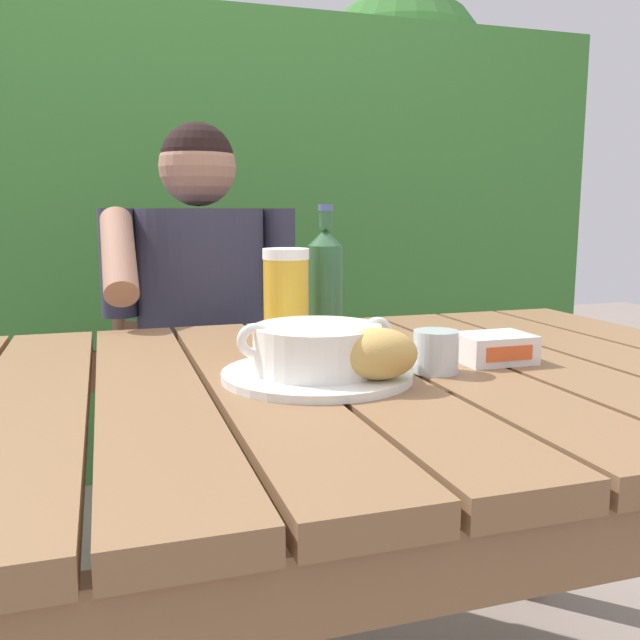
{
  "coord_description": "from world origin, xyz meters",
  "views": [
    {
      "loc": [
        -0.36,
        -0.97,
        0.99
      ],
      "look_at": [
        -0.04,
        0.07,
        0.81
      ],
      "focal_mm": 38.24,
      "sensor_mm": 36.0,
      "label": 1
    }
  ],
  "objects_px": {
    "soup_bowl": "(317,347)",
    "butter_tub": "(494,348)",
    "chair_near_diner": "(196,390)",
    "water_glass_small": "(436,352)",
    "table_knife": "(384,352)",
    "person_eating": "(203,324)",
    "beer_bottle": "(326,282)",
    "serving_plate": "(317,374)",
    "beer_glass": "(286,299)",
    "bread_roll": "(378,354)"
  },
  "relations": [
    {
      "from": "bread_roll",
      "to": "table_knife",
      "type": "bearing_deg",
      "value": 64.66
    },
    {
      "from": "serving_plate",
      "to": "beer_bottle",
      "type": "height_order",
      "value": "beer_bottle"
    },
    {
      "from": "person_eating",
      "to": "bread_roll",
      "type": "height_order",
      "value": "person_eating"
    },
    {
      "from": "soup_bowl",
      "to": "water_glass_small",
      "type": "bearing_deg",
      "value": -5.84
    },
    {
      "from": "table_knife",
      "to": "soup_bowl",
      "type": "bearing_deg",
      "value": -141.84
    },
    {
      "from": "beer_bottle",
      "to": "serving_plate",
      "type": "bearing_deg",
      "value": -110.39
    },
    {
      "from": "person_eating",
      "to": "water_glass_small",
      "type": "bearing_deg",
      "value": -72.24
    },
    {
      "from": "beer_glass",
      "to": "soup_bowl",
      "type": "bearing_deg",
      "value": -93.13
    },
    {
      "from": "butter_tub",
      "to": "water_glass_small",
      "type": "bearing_deg",
      "value": -164.1
    },
    {
      "from": "chair_near_diner",
      "to": "bread_roll",
      "type": "distance_m",
      "value": 1.08
    },
    {
      "from": "beer_bottle",
      "to": "butter_tub",
      "type": "xyz_separation_m",
      "value": [
        0.2,
        -0.27,
        -0.09
      ]
    },
    {
      "from": "bread_roll",
      "to": "table_knife",
      "type": "distance_m",
      "value": 0.23
    },
    {
      "from": "serving_plate",
      "to": "butter_tub",
      "type": "height_order",
      "value": "butter_tub"
    },
    {
      "from": "chair_near_diner",
      "to": "table_knife",
      "type": "xyz_separation_m",
      "value": [
        0.22,
        -0.83,
        0.26
      ]
    },
    {
      "from": "soup_bowl",
      "to": "water_glass_small",
      "type": "height_order",
      "value": "soup_bowl"
    },
    {
      "from": "soup_bowl",
      "to": "serving_plate",
      "type": "bearing_deg",
      "value": 180.0
    },
    {
      "from": "chair_near_diner",
      "to": "table_knife",
      "type": "bearing_deg",
      "value": -75.09
    },
    {
      "from": "butter_tub",
      "to": "table_knife",
      "type": "height_order",
      "value": "butter_tub"
    },
    {
      "from": "table_knife",
      "to": "person_eating",
      "type": "bearing_deg",
      "value": 109.59
    },
    {
      "from": "person_eating",
      "to": "butter_tub",
      "type": "height_order",
      "value": "person_eating"
    },
    {
      "from": "bread_roll",
      "to": "table_knife",
      "type": "relative_size",
      "value": 0.87
    },
    {
      "from": "soup_bowl",
      "to": "beer_bottle",
      "type": "relative_size",
      "value": 0.93
    },
    {
      "from": "beer_bottle",
      "to": "table_knife",
      "type": "distance_m",
      "value": 0.2
    },
    {
      "from": "chair_near_diner",
      "to": "beer_bottle",
      "type": "bearing_deg",
      "value": -75.85
    },
    {
      "from": "person_eating",
      "to": "beer_bottle",
      "type": "height_order",
      "value": "person_eating"
    },
    {
      "from": "serving_plate",
      "to": "bread_roll",
      "type": "bearing_deg",
      "value": -49.4
    },
    {
      "from": "person_eating",
      "to": "serving_plate",
      "type": "height_order",
      "value": "person_eating"
    },
    {
      "from": "soup_bowl",
      "to": "bread_roll",
      "type": "relative_size",
      "value": 1.87
    },
    {
      "from": "serving_plate",
      "to": "beer_glass",
      "type": "bearing_deg",
      "value": 86.87
    },
    {
      "from": "chair_near_diner",
      "to": "table_knife",
      "type": "distance_m",
      "value": 0.89
    },
    {
      "from": "table_knife",
      "to": "butter_tub",
      "type": "bearing_deg",
      "value": -36.4
    },
    {
      "from": "beer_glass",
      "to": "table_knife",
      "type": "bearing_deg",
      "value": -32.8
    },
    {
      "from": "beer_glass",
      "to": "butter_tub",
      "type": "distance_m",
      "value": 0.37
    },
    {
      "from": "butter_tub",
      "to": "chair_near_diner",
      "type": "bearing_deg",
      "value": 111.48
    },
    {
      "from": "serving_plate",
      "to": "bread_roll",
      "type": "relative_size",
      "value": 2.21
    },
    {
      "from": "chair_near_diner",
      "to": "beer_bottle",
      "type": "xyz_separation_m",
      "value": [
        0.17,
        -0.66,
        0.37
      ]
    },
    {
      "from": "beer_bottle",
      "to": "water_glass_small",
      "type": "height_order",
      "value": "beer_bottle"
    },
    {
      "from": "chair_near_diner",
      "to": "person_eating",
      "type": "distance_m",
      "value": 0.3
    },
    {
      "from": "chair_near_diner",
      "to": "water_glass_small",
      "type": "relative_size",
      "value": 14.33
    },
    {
      "from": "chair_near_diner",
      "to": "water_glass_small",
      "type": "height_order",
      "value": "chair_near_diner"
    },
    {
      "from": "person_eating",
      "to": "bread_roll",
      "type": "bearing_deg",
      "value": -81.23
    },
    {
      "from": "serving_plate",
      "to": "beer_glass",
      "type": "relative_size",
      "value": 1.58
    },
    {
      "from": "beer_glass",
      "to": "serving_plate",
      "type": "bearing_deg",
      "value": -93.13
    },
    {
      "from": "soup_bowl",
      "to": "beer_glass",
      "type": "xyz_separation_m",
      "value": [
        0.01,
        0.22,
        0.04
      ]
    },
    {
      "from": "beer_bottle",
      "to": "beer_glass",
      "type": "bearing_deg",
      "value": -144.64
    },
    {
      "from": "soup_bowl",
      "to": "table_knife",
      "type": "height_order",
      "value": "soup_bowl"
    },
    {
      "from": "chair_near_diner",
      "to": "table_knife",
      "type": "relative_size",
      "value": 6.79
    },
    {
      "from": "chair_near_diner",
      "to": "serving_plate",
      "type": "bearing_deg",
      "value": -86.39
    },
    {
      "from": "soup_bowl",
      "to": "butter_tub",
      "type": "distance_m",
      "value": 0.31
    },
    {
      "from": "soup_bowl",
      "to": "water_glass_small",
      "type": "relative_size",
      "value": 3.44
    }
  ]
}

